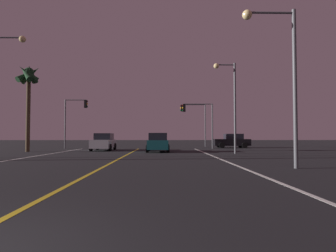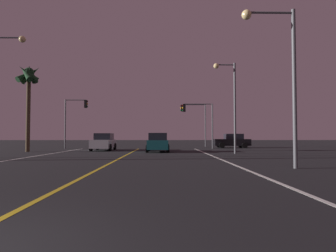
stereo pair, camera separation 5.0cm
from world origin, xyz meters
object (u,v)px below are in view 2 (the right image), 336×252
car_ahead_far (158,143)px  traffic_light_near_right (197,115)px  car_oncoming (104,142)px  street_lamp_right_far (230,96)px  palm_tree_left_mid (29,81)px  traffic_light_near_left (76,112)px  traffic_light_far_right (194,115)px  car_crossing_side (232,141)px  street_lamp_right_near (281,65)px

car_ahead_far → traffic_light_near_right: 8.62m
car_oncoming → street_lamp_right_far: street_lamp_right_far is taller
traffic_light_near_right → palm_tree_left_mid: bearing=21.9°
traffic_light_near_left → traffic_light_far_right: size_ratio=0.98×
car_ahead_far → traffic_light_near_left: size_ratio=0.77×
car_crossing_side → traffic_light_near_right: 5.72m
traffic_light_near_left → street_lamp_right_far: bearing=-31.9°
car_crossing_side → street_lamp_right_near: bearing=82.0°
car_ahead_far → palm_tree_left_mid: (-11.83, 0.23, 5.61)m
car_crossing_side → street_lamp_right_far: street_lamp_right_far is taller
street_lamp_right_far → traffic_light_near_left: bearing=-31.9°
street_lamp_right_near → street_lamp_right_far: size_ratio=0.96×
car_oncoming → traffic_light_near_left: traffic_light_near_left is taller
car_oncoming → street_lamp_right_far: (11.36, -5.47, 3.90)m
palm_tree_left_mid → car_crossing_side: bearing=22.3°
palm_tree_left_mid → traffic_light_near_left: bearing=70.3°
traffic_light_near_right → street_lamp_right_far: (1.51, -9.57, 0.86)m
car_crossing_side → traffic_light_far_right: traffic_light_far_right is taller
traffic_light_near_right → street_lamp_right_far: bearing=98.9°
street_lamp_right_far → palm_tree_left_mid: size_ratio=0.93×
car_ahead_far → street_lamp_right_far: street_lamp_right_far is taller
street_lamp_right_near → palm_tree_left_mid: 22.30m
car_ahead_far → palm_tree_left_mid: bearing=88.9°
car_oncoming → traffic_light_near_right: 11.10m
traffic_light_near_left → traffic_light_far_right: 15.06m
car_crossing_side → car_oncoming: 15.51m
car_oncoming → street_lamp_right_near: (11.17, -16.07, 3.77)m
traffic_light_near_right → traffic_light_near_left: (-13.89, -0.00, 0.25)m
car_crossing_side → palm_tree_left_mid: palm_tree_left_mid is taller
traffic_light_far_right → palm_tree_left_mid: (-16.36, -12.03, 2.21)m
traffic_light_near_left → street_lamp_right_far: size_ratio=0.75×
traffic_light_near_right → street_lamp_right_near: bearing=93.7°
street_lamp_right_near → traffic_light_near_left: bearing=-53.0°
car_crossing_side → car_oncoming: bearing=23.0°
car_crossing_side → traffic_light_near_right: (-4.43, -1.95, 3.04)m
street_lamp_right_near → car_oncoming: bearing=-55.2°
car_oncoming → traffic_light_far_right: size_ratio=0.76×
traffic_light_far_right → street_lamp_right_far: bearing=95.2°
traffic_light_near_right → car_ahead_far: bearing=57.0°
traffic_light_far_right → traffic_light_near_right: bearing=88.7°
car_crossing_side → car_ahead_far: (-8.83, -8.71, 0.00)m
traffic_light_far_right → palm_tree_left_mid: 20.43m
street_lamp_right_far → car_oncoming: bearing=-25.7°
traffic_light_near_left → car_ahead_far: bearing=-35.5°
car_oncoming → palm_tree_left_mid: (-6.38, -2.43, 5.61)m
traffic_light_far_right → car_ahead_far: bearing=69.7°
traffic_light_near_right → palm_tree_left_mid: size_ratio=0.65×
car_oncoming → traffic_light_near_left: 6.63m
car_oncoming → traffic_light_near_right: (9.85, 4.10, 3.04)m
street_lamp_right_near → street_lamp_right_far: bearing=-91.0°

